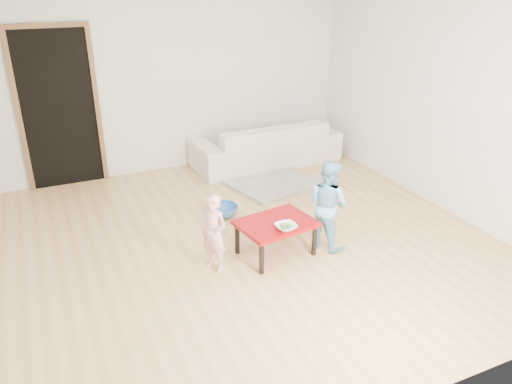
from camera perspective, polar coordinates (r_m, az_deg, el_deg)
floor at (r=5.45m, az=-0.87°, el=-5.48°), size 5.00×5.00×0.01m
back_wall at (r=7.25m, az=-9.06°, el=12.66°), size 5.00×0.02×2.60m
right_wall at (r=6.34m, az=20.58°, el=9.86°), size 0.02×5.00×2.60m
doorway at (r=7.05m, az=-21.59°, el=8.68°), size 1.02×0.08×2.11m
sofa at (r=7.49m, az=1.17°, el=5.55°), size 2.22×0.94×0.64m
cushion at (r=7.20m, az=-0.01°, el=6.19°), size 0.51×0.46×0.13m
red_table at (r=5.11m, az=2.26°, el=-5.27°), size 0.82×0.66×0.37m
bowl at (r=4.88m, az=3.45°, el=-4.01°), size 0.21×0.21×0.05m
broccoli at (r=4.87m, az=3.45°, el=-3.98°), size 0.12×0.12×0.06m
child_pink at (r=4.77m, az=-4.82°, el=-4.80°), size 0.31×0.34×0.78m
child_blue at (r=5.19m, az=8.18°, el=-1.41°), size 0.50×0.56×0.96m
basin at (r=5.98m, az=-3.86°, el=-2.14°), size 0.38×0.38×0.12m
blanket at (r=6.83m, az=1.96°, el=1.05°), size 1.29×1.16×0.06m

